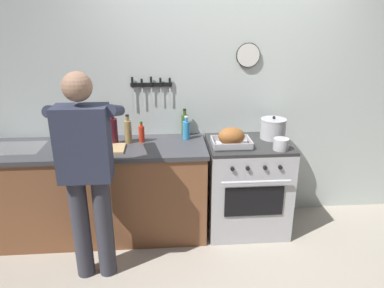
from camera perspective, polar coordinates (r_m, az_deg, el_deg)
The scene contains 13 objects.
wall_back at distance 3.52m, azimuth 4.65°, elevation 8.31°, with size 6.00×0.13×2.60m.
counter_block at distance 3.48m, azimuth -15.07°, elevation -7.26°, with size 2.03×0.65×0.90m.
stove at distance 3.50m, azimuth 8.76°, elevation -6.70°, with size 0.76×0.67×0.90m.
person_cook at distance 2.75m, azimuth -16.67°, elevation -3.47°, with size 0.51×0.63×1.66m.
roasting_pan at distance 3.18m, azimuth 6.39°, elevation 0.97°, with size 0.35×0.26×0.18m.
stock_pot at distance 3.46m, azimuth 12.97°, elevation 2.45°, with size 0.24×0.24×0.22m.
saucepan at distance 3.19m, azimuth 14.19°, elevation -0.02°, with size 0.14×0.14×0.10m.
cutting_board at distance 3.19m, azimuth -14.04°, elevation -0.78°, with size 0.36×0.24×0.02m, color tan.
bottle_wine_red at distance 3.28m, azimuth -12.60°, elevation 2.13°, with size 0.08×0.08×0.31m.
bottle_vinegar at distance 3.29m, azimuth -10.29°, elevation 2.04°, with size 0.07×0.07×0.27m.
bottle_dish_soap at distance 3.35m, azimuth -0.94°, elevation 2.33°, with size 0.07×0.07×0.23m.
bottle_hot_sauce at distance 3.31m, azimuth -8.15°, elevation 1.69°, with size 0.05×0.05×0.20m.
bottle_olive_oil at distance 3.44m, azimuth -1.20°, elevation 3.16°, with size 0.06×0.06×0.27m.
Camera 1 is at (-0.55, -2.05, 2.01)m, focal length 32.99 mm.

